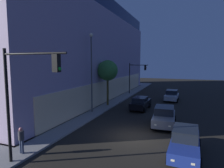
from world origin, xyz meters
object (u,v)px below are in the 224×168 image
at_px(traffic_light_far_corner, 135,73).
at_px(sidewalk_tree, 108,71).
at_px(car_black, 141,103).
at_px(pedestrian_waiting, 21,138).
at_px(modern_building, 59,52).
at_px(car_silver, 172,95).
at_px(street_lamp_sidewalk, 91,64).
at_px(car_blue, 185,142).
at_px(car_grey, 164,116).
at_px(traffic_light_near_corner, 23,88).

distance_m(traffic_light_far_corner, sidewalk_tree, 11.20).
bearing_deg(traffic_light_far_corner, car_black, -162.48).
relative_size(sidewalk_tree, pedestrian_waiting, 3.57).
height_order(modern_building, pedestrian_waiting, modern_building).
xyz_separation_m(modern_building, sidewalk_tree, (-4.98, -11.45, -3.04)).
height_order(modern_building, car_silver, modern_building).
height_order(modern_building, street_lamp_sidewalk, modern_building).
xyz_separation_m(car_blue, car_grey, (5.65, 1.92, 0.04)).
bearing_deg(pedestrian_waiting, car_black, -16.30).
xyz_separation_m(traffic_light_near_corner, traffic_light_far_corner, (27.55, 0.60, -0.62)).
distance_m(car_black, car_silver, 8.18).
bearing_deg(pedestrian_waiting, traffic_light_near_corner, -125.44).
bearing_deg(car_silver, car_grey, -179.09).
xyz_separation_m(pedestrian_waiting, car_silver, (22.61, -7.76, -0.35)).
distance_m(pedestrian_waiting, car_silver, 23.91).
distance_m(car_grey, car_silver, 13.07).
bearing_deg(modern_building, street_lamp_sidewalk, -129.42).
xyz_separation_m(street_lamp_sidewalk, sidewalk_tree, (4.15, -0.34, -0.93)).
bearing_deg(car_blue, car_grey, 18.78).
bearing_deg(sidewalk_tree, street_lamp_sidewalk, 175.27).
distance_m(modern_building, sidewalk_tree, 12.85).
bearing_deg(sidewalk_tree, car_black, -93.34).
xyz_separation_m(traffic_light_far_corner, car_black, (-11.38, -3.59, -3.16)).
xyz_separation_m(traffic_light_far_corner, sidewalk_tree, (-11.11, 1.10, 0.91)).
bearing_deg(traffic_light_near_corner, car_black, -10.48).
height_order(traffic_light_far_corner, car_silver, traffic_light_far_corner).
bearing_deg(car_black, traffic_light_near_corner, 169.52).
xyz_separation_m(traffic_light_near_corner, pedestrian_waiting, (1.02, 1.44, -3.43)).
height_order(car_blue, car_silver, car_blue).
distance_m(sidewalk_tree, car_blue, 15.88).
bearing_deg(sidewalk_tree, car_silver, -48.11).
bearing_deg(car_blue, traffic_light_far_corner, 21.80).
height_order(car_grey, car_silver, car_grey).
distance_m(street_lamp_sidewalk, car_blue, 13.76).
relative_size(pedestrian_waiting, car_grey, 0.38).
relative_size(sidewalk_tree, car_blue, 1.28).
relative_size(traffic_light_far_corner, street_lamp_sidewalk, 0.62).
height_order(pedestrian_waiting, car_blue, pedestrian_waiting).
bearing_deg(modern_building, car_black, -108.04).
bearing_deg(sidewalk_tree, traffic_light_far_corner, -5.66).
bearing_deg(street_lamp_sidewalk, traffic_light_far_corner, -5.40).
bearing_deg(modern_building, traffic_light_far_corner, -63.98).
distance_m(pedestrian_waiting, car_black, 15.79).
relative_size(traffic_light_far_corner, sidewalk_tree, 0.93).
bearing_deg(pedestrian_waiting, modern_building, 29.86).
xyz_separation_m(modern_building, traffic_light_near_corner, (-21.43, -13.15, -3.32)).
xyz_separation_m(traffic_light_far_corner, pedestrian_waiting, (-26.53, 0.84, -2.81)).
height_order(car_blue, car_black, car_blue).
bearing_deg(traffic_light_near_corner, car_blue, -59.78).
relative_size(modern_building, car_silver, 9.00).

